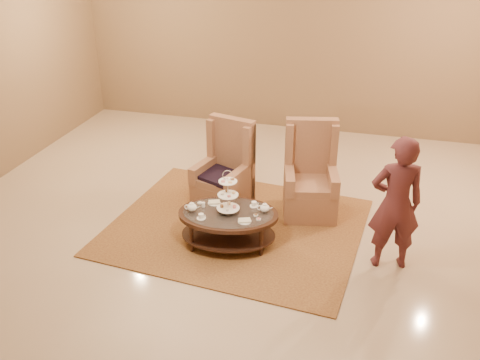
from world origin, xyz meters
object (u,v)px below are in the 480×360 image
(tea_table, at_px, (228,218))
(person, at_px, (396,204))
(armchair_right, at_px, (310,183))
(armchair_left, at_px, (225,178))

(tea_table, distance_m, person, 1.91)
(armchair_right, relative_size, person, 0.79)
(armchair_left, bearing_deg, tea_table, -57.24)
(tea_table, distance_m, armchair_left, 1.00)
(tea_table, bearing_deg, armchair_left, 99.19)
(tea_table, xyz_separation_m, person, (1.87, 0.08, 0.42))
(armchair_left, distance_m, person, 2.37)
(armchair_right, distance_m, person, 1.48)
(tea_table, height_order, armchair_left, armchair_left)
(tea_table, relative_size, person, 0.83)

